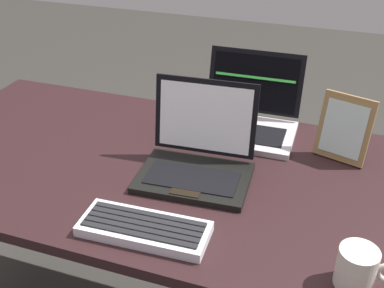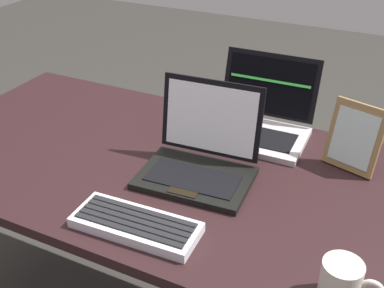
{
  "view_description": "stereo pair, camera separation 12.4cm",
  "coord_description": "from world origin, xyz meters",
  "px_view_note": "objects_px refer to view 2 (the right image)",
  "views": [
    {
      "loc": [
        0.46,
        -1.08,
        1.51
      ],
      "look_at": [
        0.1,
        -0.07,
        0.87
      ],
      "focal_mm": 44.87,
      "sensor_mm": 36.0,
      "label": 1
    },
    {
      "loc": [
        0.57,
        -1.04,
        1.51
      ],
      "look_at": [
        0.1,
        -0.07,
        0.87
      ],
      "focal_mm": 44.87,
      "sensor_mm": 36.0,
      "label": 2
    }
  ],
  "objects_px": {
    "laptop_front": "(200,158)",
    "external_keyboard": "(136,225)",
    "coffee_mug": "(342,282)",
    "photo_frame": "(354,138)",
    "laptop_rear": "(259,120)"
  },
  "relations": [
    {
      "from": "laptop_front",
      "to": "external_keyboard",
      "type": "bearing_deg",
      "value": -97.51
    },
    {
      "from": "coffee_mug",
      "to": "photo_frame",
      "type": "bearing_deg",
      "value": 97.86
    },
    {
      "from": "coffee_mug",
      "to": "external_keyboard",
      "type": "bearing_deg",
      "value": 179.91
    },
    {
      "from": "laptop_front",
      "to": "laptop_rear",
      "type": "xyz_separation_m",
      "value": [
        0.07,
        0.3,
        -0.0
      ]
    },
    {
      "from": "laptop_front",
      "to": "external_keyboard",
      "type": "distance_m",
      "value": 0.29
    },
    {
      "from": "external_keyboard",
      "to": "coffee_mug",
      "type": "xyz_separation_m",
      "value": [
        0.48,
        -0.0,
        0.03
      ]
    },
    {
      "from": "laptop_front",
      "to": "coffee_mug",
      "type": "relative_size",
      "value": 2.54
    },
    {
      "from": "photo_frame",
      "to": "coffee_mug",
      "type": "height_order",
      "value": "photo_frame"
    },
    {
      "from": "photo_frame",
      "to": "coffee_mug",
      "type": "relative_size",
      "value": 1.58
    },
    {
      "from": "laptop_rear",
      "to": "coffee_mug",
      "type": "distance_m",
      "value": 0.69
    },
    {
      "from": "laptop_front",
      "to": "coffee_mug",
      "type": "bearing_deg",
      "value": -32.62
    },
    {
      "from": "laptop_rear",
      "to": "photo_frame",
      "type": "distance_m",
      "value": 0.32
    },
    {
      "from": "external_keyboard",
      "to": "photo_frame",
      "type": "distance_m",
      "value": 0.66
    },
    {
      "from": "external_keyboard",
      "to": "coffee_mug",
      "type": "height_order",
      "value": "coffee_mug"
    },
    {
      "from": "photo_frame",
      "to": "coffee_mug",
      "type": "xyz_separation_m",
      "value": [
        0.07,
        -0.51,
        -0.05
      ]
    }
  ]
}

